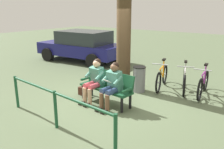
# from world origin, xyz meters

# --- Properties ---
(ground_plane) EXTENTS (40.00, 40.00, 0.00)m
(ground_plane) POSITION_xyz_m (0.00, 0.00, 0.00)
(ground_plane) COLOR #566647
(bench) EXTENTS (1.64, 0.62, 0.87)m
(bench) POSITION_xyz_m (0.04, 0.05, 0.51)
(bench) COLOR #194C2D
(bench) RESTS_ON ground
(person_reading) EXTENTS (0.52, 0.79, 1.20)m
(person_reading) POSITION_xyz_m (-0.27, 0.25, 0.66)
(person_reading) COLOR #4C8C7A
(person_reading) RESTS_ON ground
(person_companion) EXTENTS (0.52, 0.79, 1.20)m
(person_companion) POSITION_xyz_m (0.37, 0.19, 0.66)
(person_companion) COLOR #4C8C7A
(person_companion) RESTS_ON ground
(handbag) EXTENTS (0.31, 0.16, 0.24)m
(handbag) POSITION_xyz_m (0.96, 0.05, 0.12)
(handbag) COLOR #3F1E14
(handbag) RESTS_ON ground
(tree_trunk) EXTENTS (0.45, 0.45, 3.29)m
(tree_trunk) POSITION_xyz_m (0.42, -1.29, 1.64)
(tree_trunk) COLOR #4C3823
(tree_trunk) RESTS_ON ground
(litter_bin) EXTENTS (0.39, 0.39, 0.80)m
(litter_bin) POSITION_xyz_m (-0.21, -1.23, 0.40)
(litter_bin) COLOR slate
(litter_bin) RESTS_ON ground
(bicycle_orange) EXTENTS (0.48, 1.67, 0.94)m
(bicycle_orange) POSITION_xyz_m (-1.90, -2.07, 0.36)
(bicycle_orange) COLOR black
(bicycle_orange) RESTS_ON ground
(bicycle_black) EXTENTS (0.69, 1.60, 0.94)m
(bicycle_black) POSITION_xyz_m (-1.32, -2.11, 0.36)
(bicycle_black) COLOR black
(bicycle_black) RESTS_ON ground
(bicycle_blue) EXTENTS (0.56, 1.65, 0.94)m
(bicycle_blue) POSITION_xyz_m (-0.63, -1.97, 0.36)
(bicycle_blue) COLOR black
(bicycle_blue) RESTS_ON ground
(railing_fence) EXTENTS (3.44, 0.34, 0.85)m
(railing_fence) POSITION_xyz_m (0.04, 1.86, 0.60)
(railing_fence) COLOR #194C2D
(railing_fence) RESTS_ON ground
(parked_car) EXTENTS (4.34, 2.29, 1.47)m
(parked_car) POSITION_xyz_m (4.26, -3.40, 0.77)
(parked_car) COLOR navy
(parked_car) RESTS_ON ground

